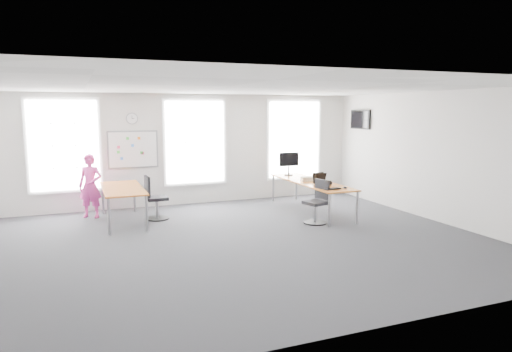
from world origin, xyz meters
name	(u,v)px	position (x,y,z in m)	size (l,w,h in m)	color
floor	(232,242)	(0.00, 0.00, 0.00)	(10.00, 10.00, 0.00)	#26272B
ceiling	(230,86)	(0.00, 0.00, 3.00)	(10.00, 10.00, 0.00)	white
wall_back	(184,150)	(0.00, 4.00, 1.50)	(10.00, 10.00, 0.00)	silver
wall_front	(347,207)	(0.00, -4.00, 1.50)	(10.00, 10.00, 0.00)	silver
wall_right	(436,157)	(5.00, 0.00, 1.50)	(10.00, 10.00, 0.00)	silver
window_left	(64,146)	(-3.00, 3.97, 1.70)	(1.60, 0.06, 2.20)	white
window_mid	(195,142)	(0.30, 3.97, 1.70)	(1.60, 0.06, 2.20)	white
window_right	(294,140)	(3.30, 3.97, 1.70)	(1.60, 0.06, 2.20)	white
desk_right	(311,183)	(2.77, 1.91, 0.72)	(0.85, 3.18, 0.77)	#C97118
desk_left	(122,190)	(-1.79, 2.49, 0.74)	(0.88, 2.21, 0.81)	#C97118
chair_right	(317,204)	(2.32, 0.76, 0.44)	(0.55, 0.55, 0.99)	black
chair_left	(154,200)	(-1.08, 2.49, 0.46)	(0.56, 0.56, 1.04)	black
person	(90,186)	(-2.46, 3.26, 0.77)	(0.56, 0.37, 1.53)	#DE3996
whiteboard	(133,150)	(-1.35, 3.97, 1.55)	(1.20, 0.03, 0.90)	white
wall_clock	(132,119)	(-1.35, 3.97, 2.35)	(0.30, 0.30, 0.04)	gray
tv	(360,119)	(4.95, 3.00, 2.30)	(0.06, 0.90, 0.55)	black
keyboard	(332,189)	(2.65, 0.66, 0.78)	(0.40, 0.14, 0.02)	black
mouse	(345,188)	(2.98, 0.65, 0.80)	(0.08, 0.12, 0.05)	black
lens_cap	(330,186)	(2.85, 1.09, 0.78)	(0.06, 0.06, 0.01)	black
headphones	(328,183)	(2.87, 1.24, 0.82)	(0.18, 0.10, 0.10)	black
laptop_sleeve	(319,178)	(2.81, 1.55, 0.91)	(0.33, 0.20, 0.26)	black
paper_stack	(307,179)	(2.72, 2.02, 0.83)	(0.29, 0.22, 0.10)	beige
monitor	(289,162)	(2.72, 3.09, 1.16)	(0.57, 0.23, 0.64)	black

